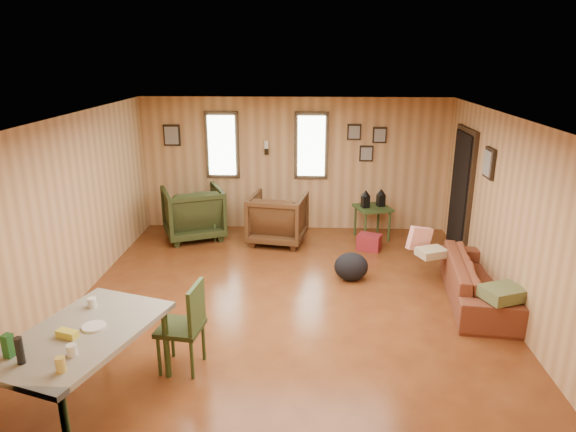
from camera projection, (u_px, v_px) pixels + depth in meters
The scene contains 11 objects.
room at pixel (301, 208), 6.67m from camera, with size 5.54×6.04×2.44m.
sofa at pixel (481, 274), 6.67m from camera, with size 1.96×0.57×0.77m, color brown.
recliner_brown at pixel (278, 216), 8.76m from camera, with size 0.91×0.85×0.94m, color #462A15.
recliner_green at pixel (193, 210), 8.98m from camera, with size 0.97×0.91×1.00m, color #293116.
end_table at pixel (205, 219), 8.99m from camera, with size 0.50×0.46×0.63m.
side_table at pixel (373, 205), 8.90m from camera, with size 0.70×0.70×0.89m.
cooler at pixel (369, 242), 8.51m from camera, with size 0.44×0.38×0.26m.
backpack at pixel (351, 267), 7.34m from camera, with size 0.53×0.43×0.42m.
sofa_pillows at pixel (460, 267), 6.58m from camera, with size 1.13×1.90×0.39m.
dining_table at pixel (81, 340), 4.50m from camera, with size 1.36×1.77×1.02m.
dining_chair at pixel (187, 322), 5.18m from camera, with size 0.48×0.48×0.95m.
Camera 1 is at (0.29, -6.12, 3.13)m, focal length 32.00 mm.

